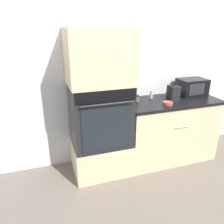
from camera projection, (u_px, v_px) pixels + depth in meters
ground_plane at (134, 176)px, 2.88m from camera, size 12.00×12.00×0.00m
wall_back at (119, 73)px, 2.99m from camera, size 8.00×0.05×2.50m
oven_cabinet_base at (101, 155)px, 2.96m from camera, size 0.74×0.60×0.43m
wall_oven at (100, 114)px, 2.74m from camera, size 0.72×0.64×0.78m
oven_cabinet_upper at (99, 57)px, 2.49m from camera, size 0.74×0.60×0.63m
counter_unit at (168, 129)px, 3.17m from camera, size 1.33×0.63×0.91m
microwave at (192, 87)px, 3.18m from camera, size 0.40×0.28×0.24m
knife_block at (173, 93)px, 2.97m from camera, size 0.13×0.15×0.24m
bowl at (168, 103)px, 2.81m from camera, size 0.13×0.13×0.04m
condiment_jar_near at (151, 95)px, 3.05m from camera, size 0.04×0.04×0.11m
condiment_jar_mid at (137, 98)px, 2.93m from camera, size 0.06×0.06×0.09m
condiment_jar_far at (169, 94)px, 3.17m from camera, size 0.04×0.04×0.06m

